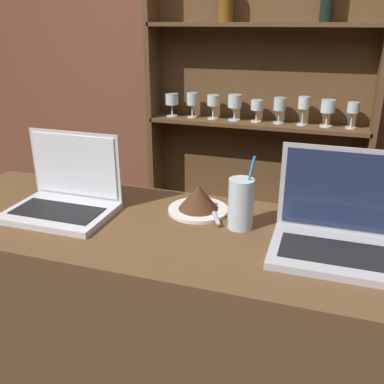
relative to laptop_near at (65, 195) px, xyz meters
The scene contains 7 objects.
bar_counter 0.74m from the laptop_near, ahead, with size 1.75×0.51×1.05m.
back_wall 1.45m from the laptop_near, 71.12° to the left, with size 7.00×0.06×2.70m.
back_shelf 1.32m from the laptop_near, 74.81° to the left, with size 1.18×0.18×1.95m.
laptop_near is the anchor object (origin of this frame).
laptop_far 0.77m from the laptop_near, ahead, with size 0.32×0.22×0.24m.
cake_plate 0.39m from the laptop_near, 17.11° to the left, with size 0.18×0.18×0.08m.
water_glass 0.51m from the laptop_near, ahead, with size 0.07×0.07×0.20m.
Camera 1 is at (0.25, -0.73, 1.58)m, focal length 40.00 mm.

